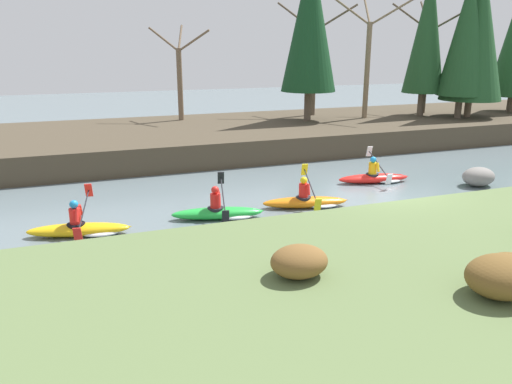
% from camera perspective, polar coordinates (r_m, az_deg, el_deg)
% --- Properties ---
extents(ground_plane, '(90.00, 90.00, 0.00)m').
position_cam_1_polar(ground_plane, '(16.75, 14.06, -1.29)').
color(ground_plane, slate).
extents(riverbank_far, '(44.00, 9.25, 1.10)m').
position_cam_1_polar(riverbank_far, '(26.04, 0.63, 6.67)').
color(riverbank_far, '#473D2D').
rests_on(riverbank_far, ground).
extents(conifer_tree_far_left, '(2.86, 2.86, 8.56)m').
position_cam_1_polar(conifer_tree_far_left, '(26.80, 6.19, 18.85)').
color(conifer_tree_far_left, brown).
rests_on(conifer_tree_far_left, riverbank_far).
extents(conifer_tree_left, '(2.26, 2.26, 7.99)m').
position_cam_1_polar(conifer_tree_left, '(30.10, 19.01, 17.02)').
color(conifer_tree_left, brown).
rests_on(conifer_tree_left, riverbank_far).
extents(conifer_tree_mid_left, '(2.55, 2.55, 7.68)m').
position_cam_1_polar(conifer_tree_mid_left, '(29.83, 22.94, 16.30)').
color(conifer_tree_mid_left, brown).
rests_on(conifer_tree_mid_left, riverbank_far).
extents(conifer_tree_centre, '(3.30, 3.30, 8.13)m').
position_cam_1_polar(conifer_tree_centre, '(30.45, 23.92, 16.34)').
color(conifer_tree_centre, brown).
rests_on(conifer_tree_centre, riverbank_far).
extents(bare_tree_upstream, '(2.76, 2.73, 4.94)m').
position_cam_1_polar(bare_tree_upstream, '(27.26, -8.71, 13.02)').
color(bare_tree_upstream, brown).
rests_on(bare_tree_upstream, riverbank_far).
extents(bare_tree_mid_upstream, '(3.51, 3.47, 6.37)m').
position_cam_1_polar(bare_tree_mid_upstream, '(29.17, 6.63, 14.62)').
color(bare_tree_mid_upstream, brown).
rests_on(bare_tree_mid_upstream, riverbank_far).
extents(bare_tree_mid_downstream, '(3.70, 3.66, 6.72)m').
position_cam_1_polar(bare_tree_mid_downstream, '(28.40, 12.64, 14.64)').
color(bare_tree_mid_downstream, '#7A664C').
rests_on(bare_tree_mid_downstream, riverbank_far).
extents(bare_tree_downstream, '(3.53, 3.48, 6.39)m').
position_cam_1_polar(bare_tree_downstream, '(31.47, 18.93, 14.02)').
color(bare_tree_downstream, brown).
rests_on(bare_tree_downstream, riverbank_far).
extents(shrub_clump_nearest, '(1.17, 0.98, 0.64)m').
position_cam_1_polar(shrub_clump_nearest, '(9.98, 4.96, -7.90)').
color(shrub_clump_nearest, brown).
rests_on(shrub_clump_nearest, riverbank_near).
extents(shrub_clump_second, '(1.42, 1.18, 0.77)m').
position_cam_1_polar(shrub_clump_second, '(10.23, 26.37, -8.64)').
color(shrub_clump_second, brown).
rests_on(shrub_clump_second, riverbank_near).
extents(shrub_clump_third, '(1.01, 0.84, 0.55)m').
position_cam_1_polar(shrub_clump_third, '(10.95, 26.91, -7.71)').
color(shrub_clump_third, brown).
rests_on(shrub_clump_third, riverbank_near).
extents(kayaker_lead, '(2.79, 2.06, 1.20)m').
position_cam_1_polar(kayaker_lead, '(19.22, 13.58, 1.62)').
color(kayaker_lead, red).
rests_on(kayaker_lead, ground).
extents(kayaker_middle, '(2.79, 2.05, 1.20)m').
position_cam_1_polar(kayaker_middle, '(15.92, 6.01, -1.05)').
color(kayaker_middle, orange).
rests_on(kayaker_middle, ground).
extents(kayaker_trailing, '(2.79, 2.05, 1.20)m').
position_cam_1_polar(kayaker_trailing, '(14.83, -3.99, -2.31)').
color(kayaker_trailing, green).
rests_on(kayaker_trailing, ground).
extents(kayaker_far_back, '(2.79, 2.06, 1.20)m').
position_cam_1_polar(kayaker_far_back, '(14.29, -19.18, -3.96)').
color(kayaker_far_back, yellow).
rests_on(kayaker_far_back, ground).
extents(boulder_midstream, '(1.23, 0.96, 0.70)m').
position_cam_1_polar(boulder_midstream, '(19.94, 24.08, 1.61)').
color(boulder_midstream, gray).
rests_on(boulder_midstream, ground).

